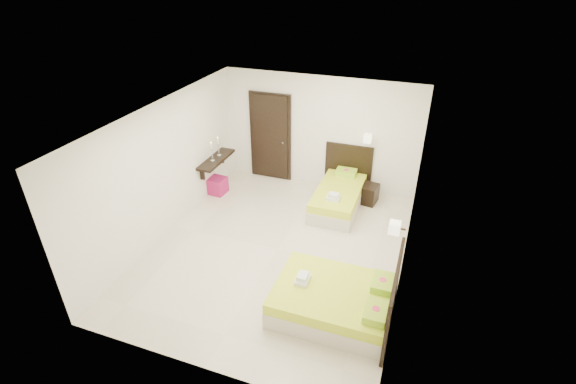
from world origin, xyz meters
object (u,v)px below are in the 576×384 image
(bed_single, at_px, (339,195))
(ottoman, at_px, (217,186))
(bed_double, at_px, (338,300))
(nightstand, at_px, (366,193))

(bed_single, xyz_separation_m, ottoman, (-2.78, -0.39, -0.08))
(bed_single, relative_size, bed_double, 1.01)
(bed_single, bearing_deg, bed_double, -76.79)
(bed_single, height_order, bed_double, bed_single)
(bed_double, xyz_separation_m, nightstand, (-0.20, 3.48, -0.06))
(nightstand, relative_size, ottoman, 1.25)
(bed_double, xyz_separation_m, ottoman, (-3.51, 2.72, -0.08))
(bed_double, distance_m, nightstand, 3.48)
(bed_double, distance_m, ottoman, 4.44)
(bed_single, xyz_separation_m, bed_double, (0.73, -3.11, -0.00))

